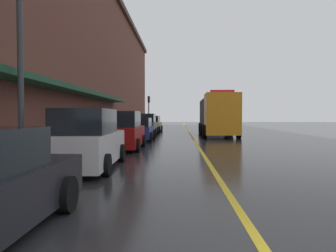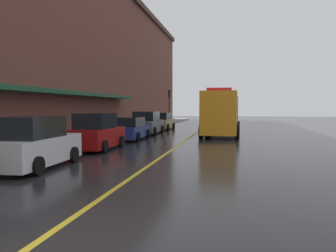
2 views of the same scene
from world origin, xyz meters
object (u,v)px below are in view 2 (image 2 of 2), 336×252
object	(u,v)px
parked_car_1	(34,144)
parked_car_2	(97,133)
utility_truck	(222,114)
parked_car_4	(147,123)
parked_car_3	(129,129)
traffic_light_near	(169,100)
parking_meter_1	(105,125)
parking_meter_0	(47,133)
parked_car_5	(161,122)

from	to	relation	value
parked_car_1	parked_car_2	bearing A→B (deg)	-3.27
utility_truck	parked_car_4	bearing A→B (deg)	-91.84
parked_car_3	traffic_light_near	bearing A→B (deg)	3.23
parked_car_1	parking_meter_1	bearing A→B (deg)	5.05
parked_car_1	utility_truck	world-z (taller)	utility_truck
parked_car_3	parking_meter_0	size ratio (longest dim) A/B	3.39
parking_meter_0	parked_car_4	bearing A→B (deg)	84.30
parked_car_4	parked_car_5	size ratio (longest dim) A/B	1.14
parked_car_3	parking_meter_0	distance (m)	8.34
parked_car_1	parked_car_3	xyz separation A→B (m)	(0.16, 11.54, -0.15)
parked_car_3	parked_car_4	size ratio (longest dim) A/B	0.92
parked_car_1	utility_truck	distance (m)	17.89
parked_car_4	parked_car_5	world-z (taller)	parked_car_4
parked_car_1	parked_car_3	world-z (taller)	parked_car_1
parking_meter_1	parked_car_4	bearing A→B (deg)	77.39
parked_car_5	parked_car_3	bearing A→B (deg)	-177.69
parked_car_2	traffic_light_near	size ratio (longest dim) A/B	0.99
parked_car_2	utility_truck	size ratio (longest dim) A/B	0.45
parked_car_1	parked_car_5	bearing A→B (deg)	-2.16
parked_car_1	parking_meter_0	world-z (taller)	parked_car_1
parked_car_1	traffic_light_near	distance (m)	34.68
parked_car_5	parking_meter_0	distance (m)	19.34
parked_car_5	parking_meter_1	bearing A→B (deg)	175.04
parking_meter_0	traffic_light_near	bearing A→B (deg)	89.89
parked_car_3	utility_truck	xyz separation A→B (m)	(6.07, 5.22, 0.98)
parking_meter_0	parking_meter_1	xyz separation A→B (m)	(0.00, 7.61, 0.00)
parked_car_2	traffic_light_near	distance (m)	28.98
parked_car_1	traffic_light_near	size ratio (longest dim) A/B	1.08
parked_car_4	utility_truck	distance (m)	6.24
parked_car_2	parked_car_3	world-z (taller)	parked_car_2
parked_car_4	parking_meter_0	size ratio (longest dim) A/B	3.67
parked_car_4	traffic_light_near	xyz separation A→B (m)	(-1.31, 17.52, 2.29)
traffic_light_near	parked_car_1	bearing A→B (deg)	-87.90
utility_truck	parked_car_1	bearing A→B (deg)	-19.32
parked_car_2	traffic_light_near	xyz separation A→B (m)	(-1.41, 28.85, 2.27)
parked_car_1	parked_car_2	xyz separation A→B (m)	(0.14, 5.73, 0.00)
utility_truck	parked_car_2	bearing A→B (deg)	-27.84
parking_meter_0	parking_meter_1	distance (m)	7.61
parked_car_4	traffic_light_near	size ratio (longest dim) A/B	1.14
parking_meter_0	utility_truck	bearing A→B (deg)	60.64
parked_car_4	utility_truck	world-z (taller)	utility_truck
parked_car_1	traffic_light_near	bearing A→B (deg)	0.22
parked_car_3	parked_car_4	world-z (taller)	parked_car_4
parked_car_3	parked_car_5	size ratio (longest dim) A/B	1.05
parked_car_1	parking_meter_0	distance (m)	3.59
utility_truck	parking_meter_0	bearing A→B (deg)	-28.31
parked_car_1	utility_truck	size ratio (longest dim) A/B	0.50
parked_car_3	parked_car_2	bearing A→B (deg)	179.53
parked_car_3	utility_truck	distance (m)	8.06
parking_meter_0	traffic_light_near	xyz separation A→B (m)	(0.06, 31.25, 2.10)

